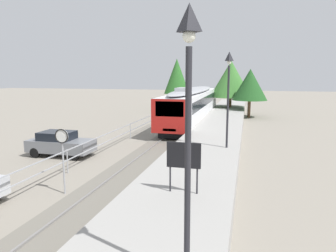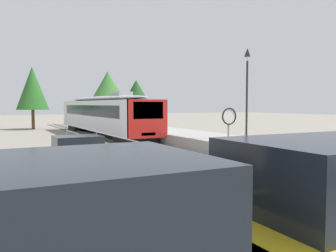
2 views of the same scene
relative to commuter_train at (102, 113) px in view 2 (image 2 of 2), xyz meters
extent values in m
plane|color=gray|center=(-3.00, -8.50, -2.15)|extent=(160.00, 160.00, 0.00)
cube|color=#6B665B|center=(0.00, -8.50, -2.12)|extent=(3.20, 60.00, 0.06)
cube|color=slate|center=(-0.72, -8.50, -2.05)|extent=(0.08, 60.00, 0.08)
cube|color=slate|center=(0.72, -8.50, -2.05)|extent=(0.08, 60.00, 0.08)
cube|color=silver|center=(0.00, 0.11, -0.18)|extent=(2.80, 20.43, 2.55)
cube|color=red|center=(0.00, -10.01, -0.18)|extent=(2.80, 0.24, 2.55)
cube|color=black|center=(0.00, -10.09, 0.38)|extent=(2.13, 0.08, 1.12)
cube|color=black|center=(0.00, 0.11, 0.22)|extent=(2.82, 17.16, 0.92)
ellipsoid|color=#9EA0A5|center=(0.00, 0.11, 1.27)|extent=(2.69, 19.61, 0.44)
cube|color=#9EA0A5|center=(0.00, -5.00, 1.55)|extent=(1.10, 2.20, 0.36)
cube|color=#EAE5C6|center=(0.00, -10.08, -1.18)|extent=(1.00, 0.10, 0.20)
cube|color=black|center=(0.00, -7.71, -1.73)|extent=(2.24, 3.20, 0.55)
cube|color=black|center=(0.00, 7.92, -1.73)|extent=(2.24, 3.20, 0.55)
cube|color=#999691|center=(3.25, -8.50, -1.70)|extent=(3.90, 60.00, 0.90)
cylinder|color=#232328|center=(4.46, -14.52, 1.05)|extent=(0.12, 0.12, 4.60)
pyramid|color=#232328|center=(4.46, -14.52, 3.85)|extent=(0.34, 0.34, 0.50)
sphere|color=silver|center=(4.46, -14.52, 3.53)|extent=(0.24, 0.24, 0.24)
cylinder|color=#9EA0A5|center=(-1.87, -21.05, -1.05)|extent=(0.07, 0.07, 2.20)
cylinder|color=white|center=(-1.87, -21.07, 0.35)|extent=(0.60, 0.03, 0.60)
torus|color=black|center=(-1.87, -21.09, 0.35)|extent=(0.61, 0.05, 0.61)
cube|color=#9EA0A5|center=(-3.30, -18.50, -0.95)|extent=(0.05, 36.00, 0.05)
cube|color=#9EA0A5|center=(-3.30, -18.50, -1.46)|extent=(0.05, 36.00, 0.05)
cylinder|color=#9EA0A5|center=(-3.30, -18.50, -1.52)|extent=(0.06, 0.06, 1.25)
cylinder|color=#9EA0A5|center=(-3.30, -9.50, -1.52)|extent=(0.06, 0.06, 1.25)
cylinder|color=#9EA0A5|center=(-3.30, -0.50, -1.52)|extent=(0.06, 0.06, 1.25)
cube|color=#B7BABF|center=(-5.60, -23.03, -1.48)|extent=(4.03, 1.84, 0.72)
cube|color=black|center=(-5.35, -23.03, -0.87)|extent=(2.03, 1.59, 0.50)
cylinder|color=black|center=(-6.94, -23.78, -1.84)|extent=(0.62, 0.21, 0.62)
cylinder|color=black|center=(-6.90, -22.22, -1.84)|extent=(0.62, 0.21, 0.62)
cylinder|color=black|center=(-4.30, -23.83, -1.84)|extent=(0.62, 0.21, 0.62)
cylinder|color=black|center=(-4.26, -22.28, -1.84)|extent=(0.62, 0.21, 0.62)
cylinder|color=black|center=(-8.60, -23.47, -1.84)|extent=(0.63, 0.22, 0.62)
cylinder|color=black|center=(-8.65, -21.91, -1.84)|extent=(0.63, 0.22, 0.62)
cube|color=slate|center=(-5.60, -15.46, -1.48)|extent=(4.00, 1.77, 0.72)
cube|color=black|center=(-5.85, -15.46, -0.87)|extent=(2.00, 1.55, 0.50)
cylinder|color=black|center=(-4.28, -14.68, -1.84)|extent=(0.62, 0.20, 0.62)
cylinder|color=black|center=(-4.28, -16.24, -1.84)|extent=(0.62, 0.20, 0.62)
cylinder|color=black|center=(-6.92, -14.69, -1.84)|extent=(0.62, 0.20, 0.62)
cylinder|color=black|center=(-6.92, -16.25, -1.84)|extent=(0.62, 0.20, 0.62)
cylinder|color=brown|center=(-4.50, 12.56, -1.00)|extent=(0.36, 0.36, 2.30)
cone|color=#286023|center=(-4.50, 12.56, 2.65)|extent=(3.68, 3.68, 5.00)
cylinder|color=brown|center=(3.37, 8.80, -1.05)|extent=(0.36, 0.36, 2.19)
cone|color=#38702D|center=(3.37, 8.80, 2.33)|extent=(5.28, 5.28, 4.58)
cylinder|color=brown|center=(5.73, 5.85, -1.12)|extent=(0.36, 0.36, 2.06)
cone|color=#1E4C1E|center=(5.73, 5.85, 1.72)|extent=(4.05, 4.05, 3.62)
camera|label=1|loc=(5.51, -32.39, 2.85)|focal=33.76mm
camera|label=2|loc=(-9.43, -30.92, 0.77)|focal=37.44mm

